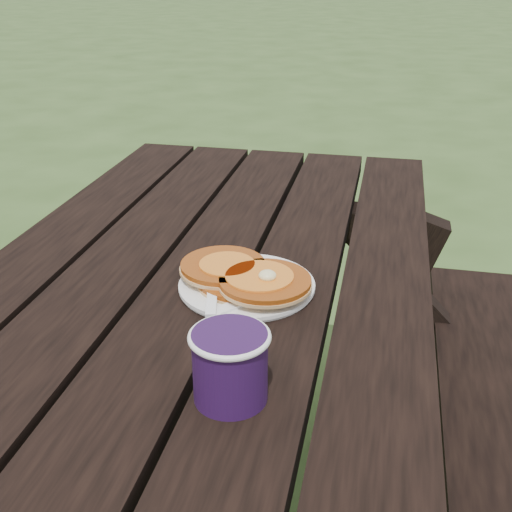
# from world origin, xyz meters

# --- Properties ---
(plate) EXTENTS (0.28, 0.28, 0.01)m
(plate) POSITION_xyz_m (0.09, 0.13, 0.76)
(plate) COLOR white
(plate) RESTS_ON picnic_table
(pancake_stack) EXTENTS (0.21, 0.18, 0.04)m
(pancake_stack) POSITION_xyz_m (0.09, 0.13, 0.77)
(pancake_stack) COLOR #9B4611
(pancake_stack) RESTS_ON plate
(knife) EXTENTS (0.13, 0.15, 0.00)m
(knife) POSITION_xyz_m (0.12, 0.09, 0.76)
(knife) COLOR white
(knife) RESTS_ON plate
(fork) EXTENTS (0.07, 0.16, 0.01)m
(fork) POSITION_xyz_m (0.05, 0.07, 0.77)
(fork) COLOR white
(fork) RESTS_ON plate
(coffee_cup) EXTENTS (0.10, 0.10, 0.09)m
(coffee_cup) POSITION_xyz_m (0.13, -0.14, 0.80)
(coffee_cup) COLOR #280F3B
(coffee_cup) RESTS_ON picnic_table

